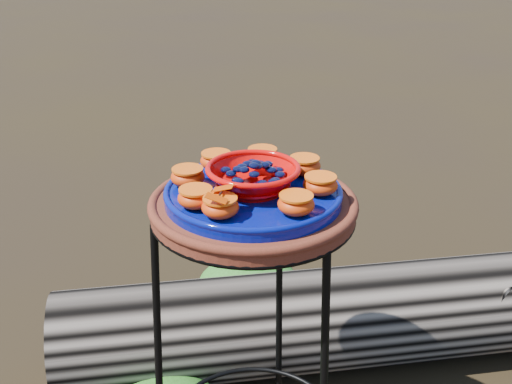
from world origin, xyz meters
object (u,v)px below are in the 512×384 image
(terracotta_saucer, at_px, (253,208))
(cobalt_plate, at_px, (253,195))
(red_bowl, at_px, (253,178))
(driftwood_log, at_px, (336,318))
(plant_stand, at_px, (253,357))

(terracotta_saucer, relative_size, cobalt_plate, 1.17)
(red_bowl, bearing_deg, driftwood_log, 78.04)
(terracotta_saucer, distance_m, driftwood_log, 0.75)
(terracotta_saucer, height_order, cobalt_plate, cobalt_plate)
(plant_stand, height_order, driftwood_log, plant_stand)
(terracotta_saucer, relative_size, red_bowl, 2.33)
(cobalt_plate, distance_m, driftwood_log, 0.77)
(red_bowl, height_order, driftwood_log, red_bowl)
(terracotta_saucer, bearing_deg, cobalt_plate, 0.00)
(cobalt_plate, bearing_deg, terracotta_saucer, 0.00)
(plant_stand, distance_m, terracotta_saucer, 0.37)
(red_bowl, distance_m, driftwood_log, 0.80)
(driftwood_log, bearing_deg, cobalt_plate, -101.96)
(cobalt_plate, xyz_separation_m, red_bowl, (0.00, 0.00, 0.04))
(plant_stand, xyz_separation_m, cobalt_plate, (0.00, 0.00, 0.39))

